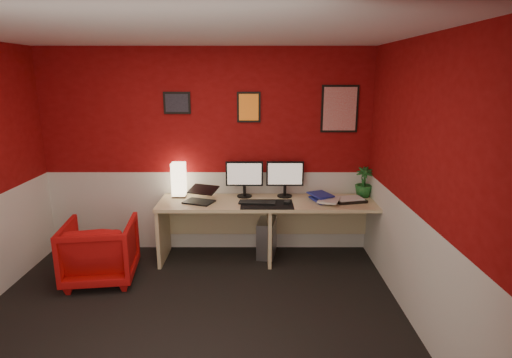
# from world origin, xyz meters

# --- Properties ---
(ground) EXTENTS (4.00, 3.50, 0.01)m
(ground) POSITION_xyz_m (0.00, 0.00, 0.00)
(ground) COLOR black
(ground) RESTS_ON ground
(ceiling) EXTENTS (4.00, 3.50, 0.01)m
(ceiling) POSITION_xyz_m (0.00, 0.00, 2.50)
(ceiling) COLOR white
(ceiling) RESTS_ON ground
(wall_back) EXTENTS (4.00, 0.01, 2.50)m
(wall_back) POSITION_xyz_m (0.00, 1.75, 1.25)
(wall_back) COLOR maroon
(wall_back) RESTS_ON ground
(wall_front) EXTENTS (4.00, 0.01, 2.50)m
(wall_front) POSITION_xyz_m (0.00, -1.75, 1.25)
(wall_front) COLOR maroon
(wall_front) RESTS_ON ground
(wall_right) EXTENTS (0.01, 3.50, 2.50)m
(wall_right) POSITION_xyz_m (2.00, 0.00, 1.25)
(wall_right) COLOR maroon
(wall_right) RESTS_ON ground
(wainscot_back) EXTENTS (4.00, 0.01, 1.00)m
(wainscot_back) POSITION_xyz_m (0.00, 1.75, 0.50)
(wainscot_back) COLOR silver
(wainscot_back) RESTS_ON ground
(wainscot_right) EXTENTS (0.01, 3.50, 1.00)m
(wainscot_right) POSITION_xyz_m (2.00, 0.00, 0.50)
(wainscot_right) COLOR silver
(wainscot_right) RESTS_ON ground
(desk) EXTENTS (2.60, 0.65, 0.73)m
(desk) POSITION_xyz_m (0.76, 1.41, 0.36)
(desk) COLOR #CDB683
(desk) RESTS_ON ground
(shoji_lamp) EXTENTS (0.16, 0.16, 0.40)m
(shoji_lamp) POSITION_xyz_m (-0.34, 1.60, 0.93)
(shoji_lamp) COLOR #FFE5B2
(shoji_lamp) RESTS_ON desk
(laptop) EXTENTS (0.39, 0.33, 0.22)m
(laptop) POSITION_xyz_m (-0.07, 1.35, 0.84)
(laptop) COLOR black
(laptop) RESTS_ON desk
(monitor_left) EXTENTS (0.45, 0.06, 0.58)m
(monitor_left) POSITION_xyz_m (0.46, 1.59, 1.02)
(monitor_left) COLOR black
(monitor_left) RESTS_ON desk
(monitor_right) EXTENTS (0.45, 0.06, 0.58)m
(monitor_right) POSITION_xyz_m (0.95, 1.60, 1.02)
(monitor_right) COLOR black
(monitor_right) RESTS_ON desk
(desk_mat) EXTENTS (0.60, 0.38, 0.01)m
(desk_mat) POSITION_xyz_m (0.72, 1.28, 0.73)
(desk_mat) COLOR black
(desk_mat) RESTS_ON desk
(keyboard) EXTENTS (0.43, 0.18, 0.02)m
(keyboard) POSITION_xyz_m (0.61, 1.31, 0.74)
(keyboard) COLOR black
(keyboard) RESTS_ON desk_mat
(mouse) EXTENTS (0.08, 0.11, 0.03)m
(mouse) POSITION_xyz_m (0.96, 1.30, 0.75)
(mouse) COLOR black
(mouse) RESTS_ON desk_mat
(book_bottom) EXTENTS (0.30, 0.35, 0.03)m
(book_bottom) POSITION_xyz_m (1.27, 1.39, 0.74)
(book_bottom) COLOR navy
(book_bottom) RESTS_ON desk
(book_middle) EXTENTS (0.32, 0.36, 0.02)m
(book_middle) POSITION_xyz_m (1.34, 1.37, 0.77)
(book_middle) COLOR silver
(book_middle) RESTS_ON book_bottom
(book_top) EXTENTS (0.32, 0.35, 0.03)m
(book_top) POSITION_xyz_m (1.27, 1.41, 0.79)
(book_top) COLOR navy
(book_top) RESTS_ON book_middle
(zen_tray) EXTENTS (0.40, 0.32, 0.03)m
(zen_tray) POSITION_xyz_m (1.70, 1.40, 0.74)
(zen_tray) COLOR black
(zen_tray) RESTS_ON desk
(potted_plant) EXTENTS (0.24, 0.24, 0.36)m
(potted_plant) POSITION_xyz_m (1.91, 1.60, 0.91)
(potted_plant) COLOR #19591E
(potted_plant) RESTS_ON desk
(pc_tower) EXTENTS (0.27, 0.48, 0.45)m
(pc_tower) POSITION_xyz_m (0.73, 1.54, 0.23)
(pc_tower) COLOR #99999E
(pc_tower) RESTS_ON ground
(armchair) EXTENTS (0.80, 0.82, 0.67)m
(armchair) POSITION_xyz_m (-1.08, 0.88, 0.33)
(armchair) COLOR red
(armchair) RESTS_ON ground
(art_left) EXTENTS (0.32, 0.02, 0.26)m
(art_left) POSITION_xyz_m (-0.34, 1.74, 1.85)
(art_left) COLOR black
(art_left) RESTS_ON wall_back
(art_center) EXTENTS (0.28, 0.02, 0.36)m
(art_center) POSITION_xyz_m (0.51, 1.74, 1.80)
(art_center) COLOR orange
(art_center) RESTS_ON wall_back
(art_right) EXTENTS (0.44, 0.02, 0.56)m
(art_right) POSITION_xyz_m (1.60, 1.74, 1.78)
(art_right) COLOR red
(art_right) RESTS_ON wall_back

